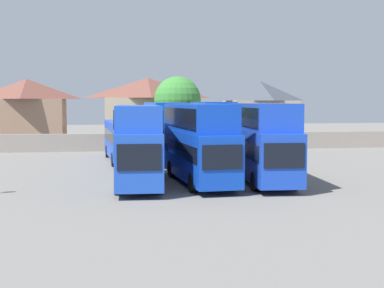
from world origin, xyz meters
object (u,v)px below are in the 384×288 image
Objects in this scene: bus_1 at (137,140)px; tree_left_of_lot at (178,100)px; bus_3 at (262,138)px; bus_6 at (212,127)px; house_terrace_left at (27,112)px; house_terrace_right at (260,111)px; house_terrace_centre at (148,110)px; bus_4 at (124,139)px; bus_2 at (198,139)px; bus_5 at (164,128)px.

tree_left_of_lot is (5.88, 25.95, 2.49)m from bus_1.
bus_1 is 0.99× the size of bus_3.
bus_3 is at bearing 5.45° from bus_6.
house_terrace_right is (27.61, -0.22, -0.05)m from house_terrace_left.
house_terrace_left reaches higher than bus_3.
bus_6 is 20.15m from house_terrace_centre.
tree_left_of_lot is (6.25, 12.45, 3.30)m from bus_4.
house_terrace_right reaches higher than bus_2.
bus_4 is 21.47m from house_terrace_left.
bus_6 is 1.55× the size of tree_left_of_lot.
tree_left_of_lot reaches higher than house_terrace_right.
bus_6 is at bearing 92.21° from bus_5.
house_terrace_centre is at bearing -165.20° from bus_6.
bus_1 is 0.99× the size of house_terrace_centre.
house_terrace_centre is (-4.56, 33.30, 1.25)m from bus_3.
bus_5 is 13.09m from tree_left_of_lot.
bus_5 is 23.34m from house_terrace_left.
bus_2 is at bearing -11.30° from bus_6.
house_terrace_left is 27.61m from house_terrace_right.
bus_1 is at bearing -13.31° from bus_5.
bus_3 is 0.90× the size of bus_6.
bus_1 is 26.72m from tree_left_of_lot.
bus_4 is 1.09× the size of house_terrace_centre.
bus_4 is 0.98× the size of bus_6.
bus_4 is at bearing -116.65° from tree_left_of_lot.
bus_6 is at bearing -78.44° from house_terrace_centre.
bus_2 is at bearing -94.65° from tree_left_of_lot.
bus_5 is 0.97× the size of bus_6.
house_terrace_centre is at bearing 166.25° from bus_4.
house_terrace_left is at bearing 179.54° from house_terrace_right.
bus_1 is at bearing -1.90° from bus_4.
tree_left_of_lot is at bearing 149.89° from bus_4.
house_terrace_left is at bearing 159.52° from tree_left_of_lot.
house_terrace_centre reaches higher than bus_6.
bus_1 is 33.49m from house_terrace_centre.
bus_4 is 1.42× the size of house_terrace_right.
house_terrace_left reaches higher than bus_4.
bus_6 reaches higher than bus_1.
tree_left_of_lot is at bearing 166.75° from bus_5.
house_terrace_right is (13.79, 18.56, 1.06)m from bus_5.
bus_3 is 0.91× the size of bus_4.
bus_4 is 1.52× the size of tree_left_of_lot.
house_terrace_left is (-10.41, 18.68, 1.99)m from bus_4.
bus_2 reaches higher than bus_1.
bus_4 is at bearing -92.20° from bus_5.
tree_left_of_lot is (16.66, -6.22, 1.31)m from house_terrace_left.
bus_3 is at bearing 19.02° from bus_5.
bus_3 is at bearing -85.79° from tree_left_of_lot.
house_terrace_centre is at bearing 176.92° from bus_1.
bus_6 is at bearing 161.62° from bus_2.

